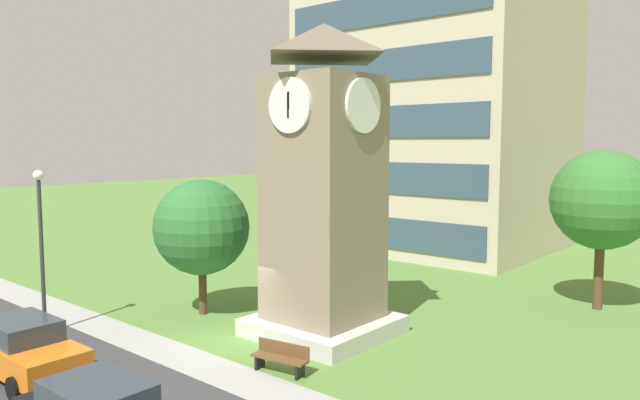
# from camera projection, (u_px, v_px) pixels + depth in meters

# --- Properties ---
(ground_plane) EXTENTS (160.00, 160.00, 0.00)m
(ground_plane) POSITION_uv_depth(u_px,v_px,m) (230.00, 340.00, 20.47)
(ground_plane) COLOR #567F38
(kerb_strip) EXTENTS (120.00, 1.60, 0.01)m
(kerb_strip) POSITION_uv_depth(u_px,v_px,m) (180.00, 356.00, 18.86)
(kerb_strip) COLOR #9E9E99
(kerb_strip) RESTS_ON ground
(office_building) EXTENTS (14.51, 13.40, 16.00)m
(office_building) POSITION_uv_depth(u_px,v_px,m) (438.00, 125.00, 39.19)
(office_building) COLOR beige
(office_building) RESTS_ON ground
(clock_tower) EXTENTS (4.43, 4.43, 10.84)m
(clock_tower) POSITION_uv_depth(u_px,v_px,m) (323.00, 198.00, 20.66)
(clock_tower) COLOR gray
(clock_tower) RESTS_ON ground
(park_bench) EXTENTS (1.86, 0.78, 0.88)m
(park_bench) POSITION_uv_depth(u_px,v_px,m) (281.00, 357.00, 17.50)
(park_bench) COLOR brown
(park_bench) RESTS_ON ground
(street_lamp) EXTENTS (0.36, 0.36, 5.84)m
(street_lamp) POSITION_uv_depth(u_px,v_px,m) (41.00, 233.00, 20.81)
(street_lamp) COLOR #333338
(street_lamp) RESTS_ON ground
(tree_streetside) EXTENTS (3.77, 3.77, 5.38)m
(tree_streetside) POSITION_uv_depth(u_px,v_px,m) (202.00, 227.00, 23.24)
(tree_streetside) COLOR #513823
(tree_streetside) RESTS_ON ground
(tree_near_tower) EXTENTS (4.04, 4.04, 6.53)m
(tree_near_tower) POSITION_uv_depth(u_px,v_px,m) (602.00, 200.00, 23.85)
(tree_near_tower) COLOR #513823
(tree_near_tower) RESTS_ON ground
(parked_car_orange) EXTENTS (4.46, 2.04, 1.69)m
(parked_car_orange) POSITION_uv_depth(u_px,v_px,m) (24.00, 348.00, 17.13)
(parked_car_orange) COLOR orange
(parked_car_orange) RESTS_ON ground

